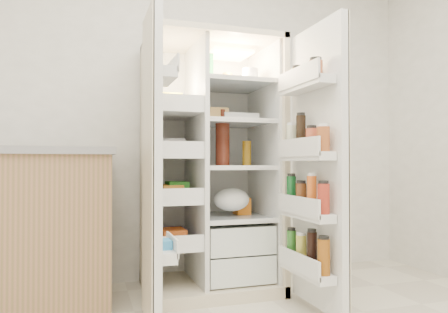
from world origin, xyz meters
name	(u,v)px	position (x,y,z in m)	size (l,w,h in m)	color
wall_back	(182,108)	(0.00, 2.00, 1.35)	(4.00, 0.02, 2.70)	white
refrigerator	(211,186)	(0.14, 1.65, 0.74)	(0.92, 0.70, 1.80)	beige
freezer_door	(153,166)	(-0.38, 1.05, 0.89)	(0.15, 0.40, 1.72)	silver
fridge_door	(316,169)	(0.60, 0.96, 0.87)	(0.17, 0.58, 1.72)	silver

